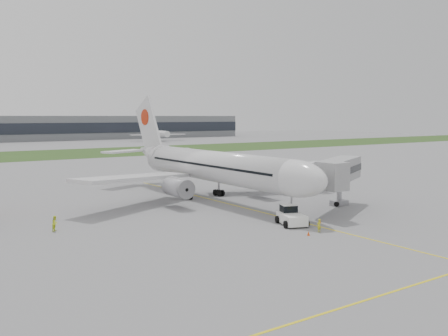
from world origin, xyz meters
TOP-DOWN VIEW (x-y plane):
  - ground at (0.00, 0.00)m, footprint 600.00×600.00m
  - apron_markings at (0.00, -5.00)m, footprint 70.00×70.00m
  - grass_strip at (0.00, 120.00)m, footprint 600.00×50.00m
  - airliner at (0.00, 4.87)m, footprint 48.13×53.95m
  - pushback_tug at (-2.06, -17.19)m, footprint 4.37×5.24m
  - jet_bridge at (9.95, -13.73)m, footprint 15.46×11.36m
  - safety_cone_left at (-4.42, -22.79)m, footprint 0.37×0.37m
  - safety_cone_right at (1.60, -18.63)m, footprint 0.40×0.40m
  - ground_crew_near at (-2.19, -22.24)m, footprint 0.60×0.41m
  - ground_crew_far at (-27.78, -3.96)m, footprint 1.13×1.14m
  - distant_aircraft_right at (83.74, 187.42)m, footprint 34.70×31.39m

SIDE VIEW (x-z plane):
  - ground at x=0.00m, z-range 0.00..0.00m
  - apron_markings at x=0.00m, z-range -0.02..0.02m
  - distant_aircraft_right at x=83.74m, z-range -6.08..6.08m
  - grass_strip at x=0.00m, z-range 0.00..0.02m
  - safety_cone_left at x=-4.42m, z-range 0.00..0.50m
  - safety_cone_right at x=1.60m, z-range 0.00..0.55m
  - ground_crew_near at x=-2.19m, z-range 0.00..1.59m
  - ground_crew_far at x=-27.78m, z-range 0.00..1.86m
  - pushback_tug at x=-2.06m, z-range -0.09..2.27m
  - jet_bridge at x=9.95m, z-range 1.83..9.44m
  - airliner at x=0.00m, z-range -3.28..14.60m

